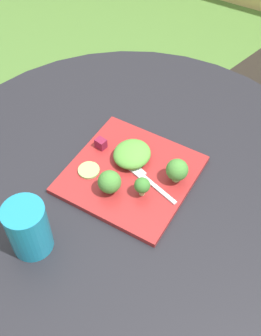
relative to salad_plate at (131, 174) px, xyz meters
The scene contains 11 objects.
ground_plane 0.75m from the salad_plate, 61.72° to the right, with size 12.00×12.00×0.00m, color #4C7533.
patio_table 0.22m from the salad_plate, 61.72° to the right, with size 1.10×1.10×0.75m.
salad_plate is the anchor object (origin of this frame).
drinking_glass 0.29m from the salad_plate, 107.42° to the right, with size 0.09×0.09×0.13m.
fork 0.05m from the salad_plate, ahead, with size 0.15×0.06×0.00m.
lettuce_mound 0.05m from the salad_plate, 115.99° to the left, with size 0.09×0.10×0.04m, color #519338.
broccoli_floret_0 0.08m from the salad_plate, 101.03° to the right, with size 0.06×0.06×0.06m.
broccoli_floret_1 0.12m from the salad_plate, 19.18° to the left, with size 0.05×0.05×0.06m.
broccoli_floret_2 0.08m from the salad_plate, 37.09° to the right, with size 0.04×0.04×0.05m.
cucumber_slice_0 0.10m from the salad_plate, 152.19° to the right, with size 0.05×0.05×0.01m, color #8EB766.
beet_chunk_0 0.12m from the salad_plate, 162.35° to the left, with size 0.03×0.02×0.03m, color maroon.
Camera 1 is at (0.33, -0.55, 1.56)m, focal length 44.66 mm.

